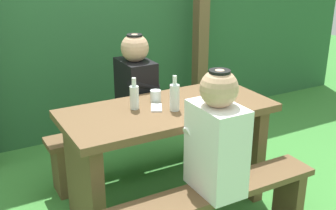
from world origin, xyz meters
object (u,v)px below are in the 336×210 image
(drinking_glass, at_px, (156,96))
(cell_phone, at_px, (156,108))
(person_black_coat, at_px, (136,84))
(bottle_left, at_px, (175,97))
(bottle_right, at_px, (134,96))
(person_white_shirt, at_px, (216,137))
(bench_near, at_px, (212,207))
(bench_far, at_px, (135,139))
(picnic_table, at_px, (168,141))

(drinking_glass, bearing_deg, cell_phone, -115.30)
(person_black_coat, relative_size, drinking_glass, 8.83)
(bottle_left, bearing_deg, person_black_coat, 89.33)
(bottle_right, bearing_deg, person_white_shirt, -70.95)
(drinking_glass, distance_m, bottle_left, 0.21)
(person_white_shirt, relative_size, bottle_right, 3.44)
(person_white_shirt, distance_m, person_black_coat, 1.07)
(bench_near, xyz_separation_m, bench_far, (0.00, 1.08, 0.00))
(picnic_table, xyz_separation_m, bottle_right, (-0.20, 0.08, 0.33))
(bench_far, xyz_separation_m, bottle_right, (-0.20, -0.46, 0.53))
(bottle_left, distance_m, bottle_right, 0.26)
(bench_far, bearing_deg, bottle_left, -88.98)
(person_white_shirt, bearing_deg, person_black_coat, 89.60)
(drinking_glass, relative_size, bottle_left, 0.35)
(drinking_glass, bearing_deg, bottle_right, -164.57)
(bottle_right, relative_size, cell_phone, 1.49)
(bench_far, height_order, person_black_coat, person_black_coat)
(person_white_shirt, distance_m, drinking_glass, 0.67)
(drinking_glass, bearing_deg, bench_near, -88.01)
(picnic_table, xyz_separation_m, bench_near, (0.00, -0.54, -0.21))
(bench_far, relative_size, drinking_glass, 17.18)
(person_white_shirt, bearing_deg, picnic_table, 91.10)
(person_white_shirt, bearing_deg, drinking_glass, 92.89)
(person_black_coat, bearing_deg, drinking_glass, -95.80)
(bottle_left, bearing_deg, picnic_table, 99.09)
(bench_near, distance_m, bottle_right, 0.84)
(bench_far, height_order, bottle_left, bottle_left)
(drinking_glass, distance_m, bottle_right, 0.19)
(person_white_shirt, bearing_deg, bench_far, 90.55)
(bench_near, height_order, person_black_coat, person_black_coat)
(person_white_shirt, height_order, person_black_coat, same)
(bench_far, bearing_deg, cell_phone, -98.41)
(picnic_table, xyz_separation_m, cell_phone, (-0.08, 0.02, 0.25))
(picnic_table, distance_m, person_white_shirt, 0.59)
(cell_phone, bearing_deg, bottle_left, -16.48)
(bench_near, height_order, bottle_left, bottle_left)
(person_black_coat, height_order, bottle_left, person_black_coat)
(bench_far, height_order, bottle_right, bottle_right)
(cell_phone, bearing_deg, picnic_table, 15.30)
(person_black_coat, bearing_deg, bottle_left, -90.67)
(drinking_glass, xyz_separation_m, bottle_left, (0.03, -0.20, 0.05))
(person_white_shirt, xyz_separation_m, drinking_glass, (-0.03, 0.67, 0.04))
(bench_far, xyz_separation_m, drinking_glass, (-0.02, -0.41, 0.49))
(bottle_left, bearing_deg, cell_phone, 136.41)
(bottle_right, bearing_deg, cell_phone, -27.29)
(drinking_glass, bearing_deg, bench_far, 86.74)
(person_white_shirt, xyz_separation_m, cell_phone, (-0.09, 0.55, 0.00))
(picnic_table, bearing_deg, bottle_right, 158.25)
(picnic_table, xyz_separation_m, person_black_coat, (0.02, 0.54, 0.25))
(person_white_shirt, height_order, bottle_left, person_white_shirt)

